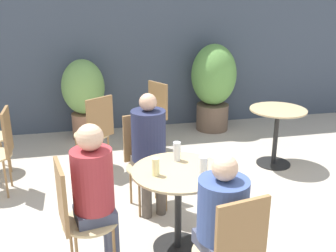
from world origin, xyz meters
name	(u,v)px	position (x,y,z in m)	size (l,w,h in m)	color
storefront_wall	(139,35)	(0.00, 3.59, 1.50)	(10.00, 0.06, 3.00)	#3D4756
cafe_table_near	(178,190)	(-0.19, 0.24, 0.57)	(0.78, 0.78, 0.75)	black
cafe_table_far	(277,125)	(1.45, 1.69, 0.54)	(0.70, 0.70, 0.75)	black
bistro_chair_0	(144,153)	(-0.34, 1.07, 0.57)	(0.44, 0.46, 0.96)	tan
bistro_chair_1	(76,211)	(-1.02, 0.08, 0.57)	(0.46, 0.44, 0.96)	tan
bistro_chair_2	(233,248)	(-0.03, -0.60, 0.57)	(0.44, 0.46, 0.96)	tan
bistro_chair_3	(0,145)	(-1.82, 1.63, 0.57)	(0.43, 0.43, 0.96)	tan
bistro_chair_4	(96,127)	(-0.79, 1.99, 0.57)	(0.49, 0.50, 0.96)	tan
bistro_chair_6	(153,111)	(0.01, 2.51, 0.57)	(0.49, 0.48, 0.96)	tan
seated_person_0	(149,144)	(-0.32, 0.92, 0.73)	(0.34, 0.37, 1.23)	brown
seated_person_1	(95,186)	(-0.87, 0.11, 0.74)	(0.35, 0.32, 1.24)	#42475B
seated_person_2	(221,219)	(-0.06, -0.44, 0.69)	(0.34, 0.38, 1.16)	#42475B
beer_glass_0	(203,165)	(-0.01, 0.14, 0.82)	(0.07, 0.07, 0.14)	silver
beer_glass_1	(177,151)	(-0.15, 0.44, 0.83)	(0.07, 0.07, 0.17)	silver
beer_glass_2	(156,167)	(-0.39, 0.19, 0.82)	(0.06, 0.06, 0.14)	beige
potted_plant_0	(84,94)	(-0.91, 3.20, 0.70)	(0.63, 0.63, 1.21)	#93664C
potted_plant_1	(213,83)	(1.11, 3.18, 0.77)	(0.71, 0.71, 1.38)	brown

